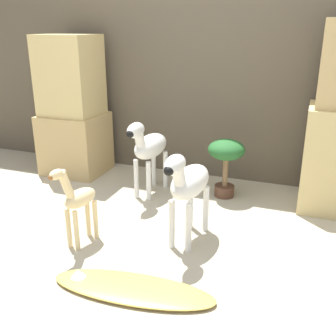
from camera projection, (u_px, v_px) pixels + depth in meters
name	position (u px, v px, depth m)	size (l,w,h in m)	color
ground_plane	(131.00, 262.00, 2.40)	(14.00, 14.00, 0.00)	#B2A88E
wall_back	(207.00, 57.00, 3.47)	(6.40, 0.08, 2.20)	brown
rock_pillar_left	(73.00, 111.00, 3.69)	(0.56, 0.50, 1.29)	tan
zebra_right	(188.00, 183.00, 2.49)	(0.23, 0.58, 0.66)	silver
zebra_left	(149.00, 147.00, 3.23)	(0.23, 0.58, 0.66)	silver
giraffe_figurine	(77.00, 201.00, 2.49)	(0.16, 0.36, 0.57)	beige
potted_palm_front	(226.00, 156.00, 3.21)	(0.30, 0.30, 0.49)	#513323
surfboard	(131.00, 288.00, 2.13)	(0.94, 0.36, 0.08)	gold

